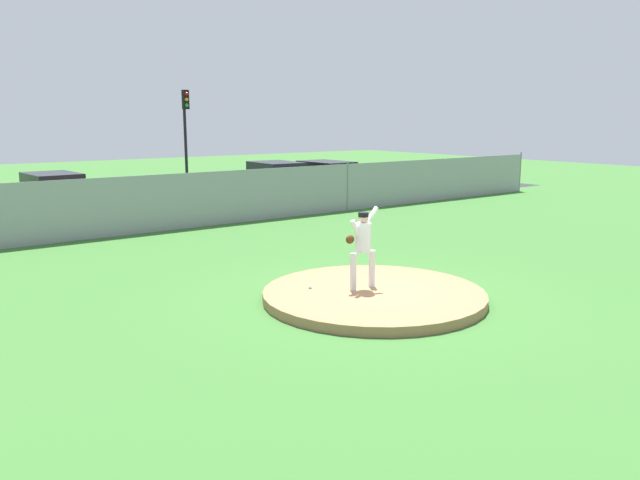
{
  "coord_description": "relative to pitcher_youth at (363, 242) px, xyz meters",
  "views": [
    {
      "loc": [
        -8.12,
        -9.06,
        3.61
      ],
      "look_at": [
        -0.19,
        1.56,
        1.01
      ],
      "focal_mm": 34.99,
      "sensor_mm": 36.0,
      "label": 1
    }
  ],
  "objects": [
    {
      "name": "pitchers_mound",
      "position": [
        0.08,
        -0.28,
        -1.06
      ],
      "size": [
        4.49,
        4.49,
        0.19
      ],
      "primitive_type": "cylinder",
      "color": "#99704C",
      "rests_on": "ground_plane"
    },
    {
      "name": "parked_car_red",
      "position": [
        -2.33,
        14.53,
        -0.37
      ],
      "size": [
        2.03,
        4.31,
        1.67
      ],
      "color": "#A81919",
      "rests_on": "ground_plane"
    },
    {
      "name": "asphalt_strip",
      "position": [
        0.08,
        14.22,
        -1.16
      ],
      "size": [
        44.0,
        7.0,
        0.01
      ],
      "primitive_type": "cube",
      "color": "#2B2B2D",
      "rests_on": "ground_plane"
    },
    {
      "name": "parked_car_slate",
      "position": [
        7.09,
        14.23,
        -0.35
      ],
      "size": [
        2.09,
        4.51,
        1.69
      ],
      "color": "slate",
      "rests_on": "ground_plane"
    },
    {
      "name": "parked_car_champagne",
      "position": [
        9.87,
        14.13,
        -0.38
      ],
      "size": [
        2.09,
        4.75,
        1.62
      ],
      "color": "tan",
      "rests_on": "ground_plane"
    },
    {
      "name": "pitcher_youth",
      "position": [
        0.0,
        0.0,
        0.0
      ],
      "size": [
        0.79,
        0.32,
        1.67
      ],
      "color": "silver",
      "rests_on": "pitchers_mound"
    },
    {
      "name": "chainlink_fence",
      "position": [
        0.08,
        9.72,
        -0.24
      ],
      "size": [
        37.36,
        0.07,
        1.94
      ],
      "color": "gray",
      "rests_on": "ground_plane"
    },
    {
      "name": "traffic_light_far",
      "position": [
        4.95,
        18.83,
        2.21
      ],
      "size": [
        0.28,
        0.46,
        4.93
      ],
      "color": "black",
      "rests_on": "ground_plane"
    },
    {
      "name": "ground_plane",
      "position": [
        0.08,
        5.72,
        -1.16
      ],
      "size": [
        80.0,
        80.0,
        0.0
      ],
      "primitive_type": "plane",
      "color": "#386B2D"
    },
    {
      "name": "baseball",
      "position": [
        -0.85,
        0.63,
        -0.93
      ],
      "size": [
        0.07,
        0.07,
        0.07
      ],
      "primitive_type": "sphere",
      "color": "white",
      "rests_on": "pitchers_mound"
    },
    {
      "name": "traffic_cone_orange",
      "position": [
        -0.14,
        12.67,
        -0.9
      ],
      "size": [
        0.4,
        0.4,
        0.55
      ],
      "color": "orange",
      "rests_on": "asphalt_strip"
    }
  ]
}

